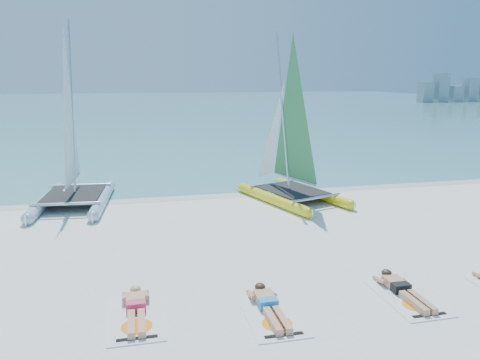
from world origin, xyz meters
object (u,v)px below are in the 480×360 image
at_px(sunbather_a, 136,307).
at_px(sunbather_b, 269,305).
at_px(catamaran_yellow, 286,146).
at_px(sunbather_c, 402,288).
at_px(towel_b, 271,315).
at_px(catamaran_blue, 71,149).
at_px(towel_c, 407,298).
at_px(towel_a, 136,317).

xyz_separation_m(sunbather_a, sunbather_b, (2.48, -0.46, 0.00)).
height_order(catamaran_yellow, sunbather_c, catamaran_yellow).
bearing_deg(towel_b, catamaran_blue, 116.25).
height_order(catamaran_blue, sunbather_c, catamaran_blue).
distance_m(catamaran_blue, catamaran_yellow, 7.53).
xyz_separation_m(catamaran_yellow, sunbather_c, (-0.14, -8.03, -1.82)).
height_order(sunbather_a, sunbather_c, same).
relative_size(sunbather_b, towel_c, 0.93).
xyz_separation_m(catamaran_blue, sunbather_a, (1.99, -8.40, -1.84)).
height_order(towel_a, towel_c, same).
bearing_deg(towel_a, catamaran_blue, 103.04).
xyz_separation_m(sunbather_b, towel_c, (2.88, -0.14, -0.11)).
bearing_deg(towel_b, towel_c, 0.98).
relative_size(catamaran_yellow, towel_c, 3.33).
bearing_deg(catamaran_yellow, sunbather_a, -143.87).
xyz_separation_m(catamaran_blue, sunbather_b, (4.47, -8.87, -1.84)).
bearing_deg(catamaran_blue, sunbather_b, -58.68).
distance_m(catamaran_blue, sunbather_b, 10.10).
xyz_separation_m(catamaran_yellow, towel_a, (-5.50, -7.81, -1.93)).
xyz_separation_m(catamaran_yellow, towel_c, (-0.14, -8.22, -1.93)).
distance_m(catamaran_blue, towel_b, 10.29).
bearing_deg(sunbather_b, catamaran_blue, 116.74).
relative_size(towel_c, sunbather_c, 1.07).
distance_m(sunbather_a, towel_b, 2.57).
bearing_deg(towel_c, catamaran_blue, 129.18).
height_order(catamaran_yellow, towel_c, catamaran_yellow).
height_order(catamaran_blue, catamaran_yellow, catamaran_blue).
distance_m(catamaran_yellow, towel_c, 8.45).
height_order(catamaran_blue, sunbather_b, catamaran_blue).
xyz_separation_m(sunbather_a, sunbather_c, (5.35, -0.42, 0.00)).
bearing_deg(towel_b, catamaran_yellow, 69.94).
bearing_deg(sunbather_c, sunbather_b, -179.02).
bearing_deg(towel_a, towel_b, -10.62).
bearing_deg(catamaran_yellow, towel_b, -128.09).
xyz_separation_m(catamaran_blue, sunbather_c, (7.34, -8.82, -1.84)).
relative_size(sunbather_a, sunbather_b, 1.00).
xyz_separation_m(sunbather_a, towel_b, (2.48, -0.66, -0.11)).
distance_m(catamaran_yellow, sunbather_c, 8.24).
xyz_separation_m(towel_a, sunbather_c, (5.35, -0.22, 0.11)).
bearing_deg(catamaran_yellow, sunbather_c, -109.07).
relative_size(catamaran_yellow, sunbather_b, 3.57).
xyz_separation_m(sunbather_a, towel_c, (5.35, -0.61, -0.11)).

